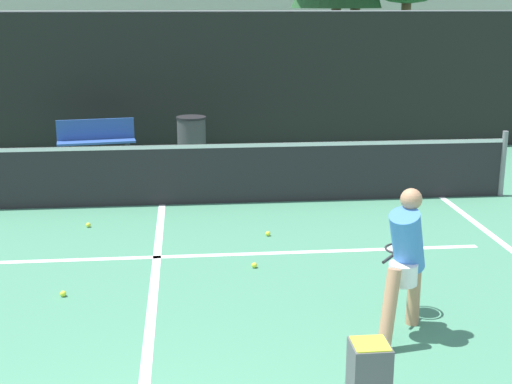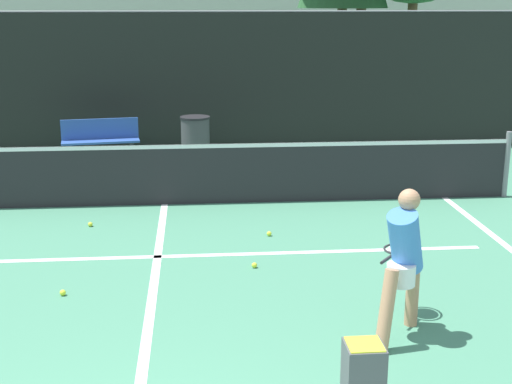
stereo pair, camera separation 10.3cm
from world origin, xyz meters
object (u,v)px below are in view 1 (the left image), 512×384
(courtside_bench, at_px, (96,140))
(trash_bin, at_px, (192,140))
(player_practicing, at_px, (405,257))
(parked_car, at_px, (303,97))

(courtside_bench, xyz_separation_m, trash_bin, (1.85, -0.18, -0.00))
(player_practicing, distance_m, parked_car, 12.59)
(courtside_bench, height_order, trash_bin, trash_bin)
(player_practicing, bearing_deg, parked_car, 33.84)
(player_practicing, relative_size, trash_bin, 1.56)
(courtside_bench, xyz_separation_m, parked_car, (4.85, 4.73, 0.16))
(player_practicing, xyz_separation_m, trash_bin, (-1.90, 7.63, -0.32))
(courtside_bench, bearing_deg, parked_car, 36.01)
(trash_bin, xyz_separation_m, parked_car, (3.01, 4.91, 0.16))
(courtside_bench, relative_size, trash_bin, 1.65)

